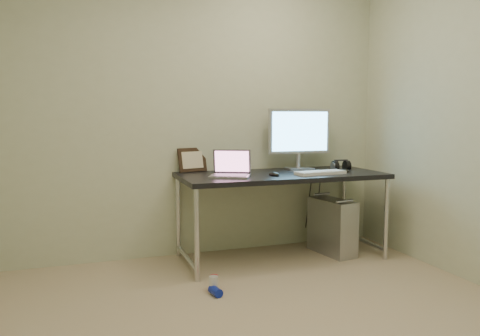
% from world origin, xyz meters
% --- Properties ---
extents(wall_back, '(3.50, 0.02, 2.50)m').
position_xyz_m(wall_back, '(0.00, 1.75, 1.25)').
color(wall_back, beige).
rests_on(wall_back, ground).
extents(desk, '(1.76, 0.77, 0.75)m').
position_xyz_m(desk, '(0.65, 1.37, 0.68)').
color(desk, black).
rests_on(desk, ground).
extents(tower_computer, '(0.28, 0.50, 0.53)m').
position_xyz_m(tower_computer, '(1.14, 1.33, 0.25)').
color(tower_computer, '#A5A5A9').
rests_on(tower_computer, ground).
extents(cable_a, '(0.01, 0.16, 0.69)m').
position_xyz_m(cable_a, '(1.09, 1.70, 0.40)').
color(cable_a, black).
rests_on(cable_a, ground).
extents(cable_b, '(0.02, 0.11, 0.71)m').
position_xyz_m(cable_b, '(1.18, 1.68, 0.38)').
color(cable_b, black).
rests_on(cable_b, ground).
extents(can_red, '(0.07, 0.07, 0.11)m').
position_xyz_m(can_red, '(-0.12, 0.81, 0.05)').
color(can_red, red).
rests_on(can_red, ground).
extents(can_white, '(0.08, 0.08, 0.12)m').
position_xyz_m(can_white, '(-0.14, 0.76, 0.06)').
color(can_white, silver).
rests_on(can_white, ground).
extents(can_blue, '(0.08, 0.12, 0.06)m').
position_xyz_m(can_blue, '(-0.14, 0.70, 0.03)').
color(can_blue, '#10219F').
rests_on(can_blue, ground).
extents(laptop, '(0.40, 0.37, 0.22)m').
position_xyz_m(laptop, '(0.16, 1.30, 0.80)').
color(laptop, '#B9B9C1').
rests_on(laptop, desk).
extents(monitor, '(0.60, 0.18, 0.56)m').
position_xyz_m(monitor, '(0.92, 1.59, 1.08)').
color(monitor, '#B9B9C1').
rests_on(monitor, desk).
extents(keyboard, '(0.45, 0.19, 0.03)m').
position_xyz_m(keyboard, '(0.93, 1.19, 0.76)').
color(keyboard, silver).
rests_on(keyboard, desk).
extents(mouse_right, '(0.07, 0.11, 0.04)m').
position_xyz_m(mouse_right, '(1.21, 1.26, 0.77)').
color(mouse_right, black).
rests_on(mouse_right, desk).
extents(mouse_left, '(0.10, 0.13, 0.04)m').
position_xyz_m(mouse_left, '(0.52, 1.22, 0.77)').
color(mouse_left, black).
rests_on(mouse_left, desk).
extents(headphones, '(0.17, 0.10, 0.11)m').
position_xyz_m(headphones, '(1.29, 1.46, 0.78)').
color(headphones, black).
rests_on(headphones, desk).
extents(picture_frame, '(0.28, 0.14, 0.21)m').
position_xyz_m(picture_frame, '(-0.06, 1.73, 0.86)').
color(picture_frame, black).
rests_on(picture_frame, desk).
extents(webcam, '(0.04, 0.04, 0.11)m').
position_xyz_m(webcam, '(0.24, 1.65, 0.83)').
color(webcam, silver).
rests_on(webcam, desk).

